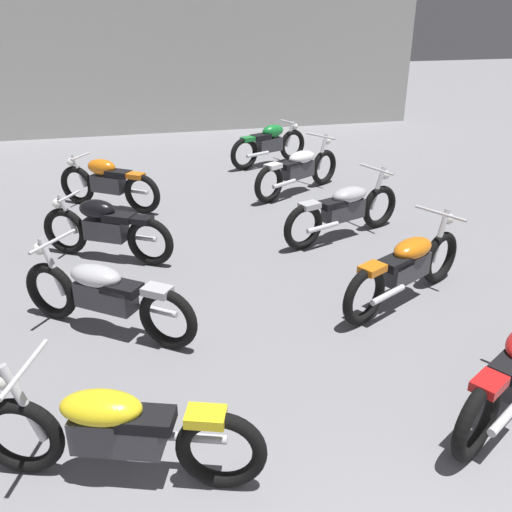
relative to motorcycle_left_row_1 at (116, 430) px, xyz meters
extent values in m
cube|color=#B2B2AD|center=(1.63, 11.92, 1.35)|extent=(13.33, 0.24, 3.60)
torus|color=black|center=(-0.70, 0.24, -0.12)|extent=(0.67, 0.32, 0.67)
torus|color=black|center=(0.72, -0.25, -0.12)|extent=(0.67, 0.32, 0.67)
cylinder|color=silver|center=(-0.62, 0.21, 0.19)|extent=(0.28, 0.16, 0.66)
cube|color=#38383D|center=(0.01, -0.01, -0.02)|extent=(0.70, 0.44, 0.28)
ellipsoid|color=yellow|center=(-0.08, 0.03, 0.20)|extent=(0.67, 0.50, 0.22)
cube|color=black|center=(0.22, -0.08, 0.12)|extent=(0.46, 0.36, 0.10)
cube|color=yellow|center=(0.63, -0.22, 0.18)|extent=(0.33, 0.28, 0.08)
cylinder|color=silver|center=(-0.56, 0.19, 0.50)|extent=(0.26, 0.65, 0.04)
sphere|color=white|center=(-0.75, 0.26, 0.38)|extent=(0.14, 0.14, 0.14)
cylinder|color=silver|center=(0.53, -0.05, -0.14)|extent=(0.54, 0.25, 0.07)
torus|color=black|center=(-0.68, 2.56, -0.12)|extent=(0.60, 0.49, 0.67)
torus|color=black|center=(0.52, 1.66, -0.12)|extent=(0.60, 0.49, 0.67)
cylinder|color=silver|center=(-0.62, 2.51, 0.19)|extent=(0.26, 0.22, 0.66)
cube|color=#38383D|center=(-0.08, 2.11, -0.02)|extent=(0.67, 0.59, 0.28)
ellipsoid|color=#B7B7BC|center=(-0.16, 2.17, 0.20)|extent=(0.67, 0.62, 0.22)
cube|color=black|center=(0.10, 1.98, 0.12)|extent=(0.46, 0.43, 0.10)
cube|color=#B7B7BC|center=(0.44, 1.72, 0.18)|extent=(0.34, 0.33, 0.08)
cylinder|color=silver|center=(-0.57, 2.48, 0.50)|extent=(0.44, 0.57, 0.04)
sphere|color=white|center=(-0.73, 2.60, 0.38)|extent=(0.14, 0.14, 0.14)
cylinder|color=silver|center=(0.40, 1.92, -0.14)|extent=(0.48, 0.39, 0.07)
torus|color=black|center=(-0.65, 4.35, -0.12)|extent=(0.63, 0.43, 0.67)
torus|color=black|center=(0.47, 3.69, -0.12)|extent=(0.63, 0.43, 0.67)
cylinder|color=silver|center=(-0.58, 4.31, 0.14)|extent=(0.24, 0.18, 0.56)
cube|color=#38383D|center=(-0.09, 4.02, -0.02)|extent=(0.62, 0.50, 0.28)
ellipsoid|color=black|center=(-0.17, 4.07, 0.26)|extent=(0.59, 0.50, 0.26)
cube|color=black|center=(0.10, 3.91, 0.18)|extent=(0.47, 0.41, 0.10)
cube|color=black|center=(0.39, 3.74, 0.18)|extent=(0.34, 0.31, 0.08)
cylinder|color=silver|center=(-0.53, 4.28, 0.40)|extent=(0.27, 0.43, 0.04)
sphere|color=white|center=(-0.70, 4.38, 0.28)|extent=(0.14, 0.14, 0.14)
cylinder|color=silver|center=(0.32, 3.93, -0.14)|extent=(0.51, 0.34, 0.07)
torus|color=black|center=(-0.59, 6.49, -0.12)|extent=(0.61, 0.47, 0.67)
torus|color=black|center=(0.48, 5.75, -0.12)|extent=(0.61, 0.47, 0.67)
cylinder|color=silver|center=(-0.52, 6.45, 0.14)|extent=(0.24, 0.20, 0.56)
cube|color=#38383D|center=(-0.06, 6.12, -0.02)|extent=(0.61, 0.52, 0.28)
ellipsoid|color=orange|center=(-0.14, 6.18, 0.26)|extent=(0.59, 0.53, 0.26)
cube|color=black|center=(0.12, 6.00, 0.18)|extent=(0.47, 0.43, 0.10)
cube|color=orange|center=(0.39, 5.81, 0.18)|extent=(0.34, 0.32, 0.08)
cylinder|color=silver|center=(-0.48, 6.41, 0.40)|extent=(0.30, 0.41, 0.04)
sphere|color=white|center=(-0.64, 6.53, 0.28)|extent=(0.14, 0.14, 0.14)
cylinder|color=silver|center=(0.35, 6.00, -0.14)|extent=(0.49, 0.37, 0.07)
torus|color=black|center=(2.68, -0.40, -0.12)|extent=(0.63, 0.44, 0.67)
cube|color=black|center=(3.13, -0.13, 0.12)|extent=(0.47, 0.41, 0.10)
cube|color=red|center=(2.77, -0.35, 0.18)|extent=(0.34, 0.32, 0.08)
cylinder|color=silver|center=(2.96, -0.39, -0.14)|extent=(0.51, 0.35, 0.07)
torus|color=black|center=(3.96, 2.35, -0.12)|extent=(0.64, 0.41, 0.67)
torus|color=black|center=(2.64, 1.64, -0.12)|extent=(0.64, 0.41, 0.67)
cylinder|color=silver|center=(3.89, 2.31, 0.19)|extent=(0.27, 0.19, 0.66)
cube|color=#38383D|center=(3.30, 2.00, -0.02)|extent=(0.69, 0.52, 0.28)
ellipsoid|color=orange|center=(3.39, 2.04, 0.20)|extent=(0.68, 0.57, 0.22)
cube|color=black|center=(3.11, 1.89, 0.12)|extent=(0.47, 0.40, 0.10)
cube|color=orange|center=(2.73, 1.69, 0.18)|extent=(0.34, 0.31, 0.08)
cylinder|color=silver|center=(3.84, 2.29, 0.50)|extent=(0.35, 0.62, 0.04)
sphere|color=white|center=(4.01, 2.38, 0.38)|extent=(0.14, 0.14, 0.14)
cylinder|color=silver|center=(2.92, 1.64, -0.14)|extent=(0.52, 0.32, 0.07)
torus|color=black|center=(4.02, 4.26, -0.12)|extent=(0.67, 0.34, 0.67)
torus|color=black|center=(2.62, 3.73, -0.12)|extent=(0.67, 0.34, 0.67)
cylinder|color=silver|center=(3.95, 4.23, 0.19)|extent=(0.28, 0.16, 0.66)
cube|color=#38383D|center=(3.32, 3.99, -0.02)|extent=(0.70, 0.46, 0.28)
ellipsoid|color=#B7B7BC|center=(3.41, 4.03, 0.20)|extent=(0.67, 0.51, 0.22)
cube|color=black|center=(3.11, 3.92, 0.12)|extent=(0.46, 0.37, 0.10)
cube|color=#B7B7BC|center=(2.71, 3.76, 0.18)|extent=(0.33, 0.29, 0.08)
cylinder|color=silver|center=(3.89, 4.21, 0.50)|extent=(0.27, 0.65, 0.04)
sphere|color=white|center=(4.08, 4.28, 0.38)|extent=(0.14, 0.14, 0.14)
cylinder|color=silver|center=(2.90, 3.70, -0.14)|extent=(0.54, 0.26, 0.07)
torus|color=black|center=(3.94, 6.55, -0.12)|extent=(0.63, 0.44, 0.67)
torus|color=black|center=(2.65, 5.78, -0.12)|extent=(0.63, 0.44, 0.67)
cylinder|color=silver|center=(3.87, 6.51, 0.19)|extent=(0.27, 0.20, 0.66)
cube|color=#38383D|center=(3.29, 6.17, -0.02)|extent=(0.69, 0.54, 0.28)
ellipsoid|color=white|center=(3.38, 6.22, 0.20)|extent=(0.68, 0.58, 0.22)
cube|color=black|center=(3.10, 6.06, 0.12)|extent=(0.47, 0.41, 0.10)
cube|color=white|center=(2.74, 5.83, 0.18)|extent=(0.34, 0.32, 0.08)
cylinder|color=silver|center=(3.82, 6.48, 0.50)|extent=(0.38, 0.60, 0.04)
sphere|color=white|center=(3.99, 6.58, 0.38)|extent=(0.14, 0.14, 0.14)
cylinder|color=silver|center=(2.93, 5.80, -0.14)|extent=(0.51, 0.34, 0.07)
torus|color=black|center=(3.87, 8.41, -0.12)|extent=(0.66, 0.37, 0.67)
torus|color=black|center=(2.67, 7.90, -0.12)|extent=(0.66, 0.37, 0.67)
cylinder|color=silver|center=(3.79, 8.38, 0.14)|extent=(0.25, 0.16, 0.56)
cube|color=#38383D|center=(3.27, 8.15, -0.02)|extent=(0.62, 0.45, 0.28)
ellipsoid|color=#197F33|center=(3.36, 8.19, 0.26)|extent=(0.59, 0.46, 0.26)
cube|color=black|center=(3.07, 8.07, 0.18)|extent=(0.46, 0.38, 0.10)
cube|color=#197F33|center=(2.76, 7.94, 0.18)|extent=(0.34, 0.29, 0.08)
cylinder|color=silver|center=(3.74, 8.35, 0.40)|extent=(0.22, 0.46, 0.04)
sphere|color=white|center=(3.92, 8.43, 0.28)|extent=(0.14, 0.14, 0.14)
cylinder|color=silver|center=(2.95, 7.88, -0.14)|extent=(0.53, 0.28, 0.07)
camera|label=1|loc=(0.25, -3.29, 2.84)|focal=39.41mm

